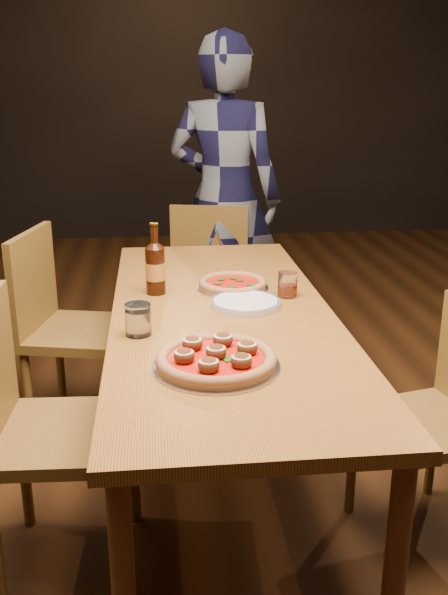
{
  "coord_description": "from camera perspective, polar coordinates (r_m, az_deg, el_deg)",
  "views": [
    {
      "loc": [
        -0.24,
        -2.26,
        1.56
      ],
      "look_at": [
        0.0,
        -0.05,
        0.82
      ],
      "focal_mm": 40.0,
      "sensor_mm": 36.0,
      "label": 1
    }
  ],
  "objects": [
    {
      "name": "chair_main_sw",
      "position": [
        3.02,
        -12.08,
        -2.8
      ],
      "size": [
        0.54,
        0.54,
        0.97
      ],
      "primitive_type": null,
      "rotation": [
        0.0,
        0.0,
        1.35
      ],
      "color": "#593617",
      "rests_on": "ground"
    },
    {
      "name": "beer_bottle",
      "position": [
        2.59,
        -5.93,
        2.44
      ],
      "size": [
        0.08,
        0.08,
        0.28
      ],
      "rotation": [
        0.0,
        0.0,
        0.05
      ],
      "color": "black",
      "rests_on": "table_main"
    },
    {
      "name": "chair_main_e",
      "position": [
        2.41,
        17.01,
        -10.23
      ],
      "size": [
        0.48,
        0.48,
        0.87
      ],
      "primitive_type": null,
      "rotation": [
        0.0,
        0.0,
        -1.35
      ],
      "color": "#593617",
      "rests_on": "ground"
    },
    {
      "name": "diner",
      "position": [
        3.83,
        0.05,
        8.53
      ],
      "size": [
        0.77,
        0.65,
        1.81
      ],
      "primitive_type": "imported",
      "rotation": [
        0.0,
        0.0,
        2.75
      ],
      "color": "black",
      "rests_on": "ground"
    },
    {
      "name": "ground",
      "position": [
        2.75,
        -0.12,
        -16.1
      ],
      "size": [
        9.0,
        9.0,
        0.0
      ],
      "primitive_type": "plane",
      "color": "black"
    },
    {
      "name": "chair_end",
      "position": [
        3.6,
        -1.59,
        0.67
      ],
      "size": [
        0.51,
        0.51,
        0.93
      ],
      "primitive_type": null,
      "rotation": [
        0.0,
        0.0,
        -0.19
      ],
      "color": "#593617",
      "rests_on": "ground"
    },
    {
      "name": "water_glass",
      "position": [
        2.19,
        -7.41,
        -1.89
      ],
      "size": [
        0.09,
        0.09,
        0.11
      ],
      "primitive_type": "cylinder",
      "color": "white",
      "rests_on": "table_main"
    },
    {
      "name": "pizza_margherita",
      "position": [
        2.67,
        0.74,
        1.18
      ],
      "size": [
        0.29,
        0.29,
        0.04
      ],
      "rotation": [
        0.0,
        0.0,
        0.38
      ],
      "color": "#B7B7BF",
      "rests_on": "table_main"
    },
    {
      "name": "chair_main_nw",
      "position": [
        2.21,
        -13.55,
        -11.21
      ],
      "size": [
        0.48,
        0.48,
        0.97
      ],
      "primitive_type": null,
      "rotation": [
        0.0,
        0.0,
        1.52
      ],
      "color": "#593617",
      "rests_on": "ground"
    },
    {
      "name": "pizza_meatball",
      "position": [
        1.95,
        -0.68,
        -5.3
      ],
      "size": [
        0.38,
        0.38,
        0.07
      ],
      "rotation": [
        0.0,
        0.0,
        -0.05
      ],
      "color": "#B7B7BF",
      "rests_on": "table_main"
    },
    {
      "name": "amber_glass",
      "position": [
        2.57,
        5.48,
        1.12
      ],
      "size": [
        0.08,
        0.08,
        0.1
      ],
      "primitive_type": "cylinder",
      "color": "#933010",
      "rests_on": "table_main"
    },
    {
      "name": "plate_stack",
      "position": [
        2.46,
        1.86,
        -0.5
      ],
      "size": [
        0.26,
        0.26,
        0.02
      ],
      "primitive_type": "cylinder",
      "color": "white",
      "rests_on": "table_main"
    },
    {
      "name": "table_main",
      "position": [
        2.43,
        -0.13,
        -2.8
      ],
      "size": [
        0.8,
        2.0,
        0.75
      ],
      "color": "brown",
      "rests_on": "ground"
    }
  ]
}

